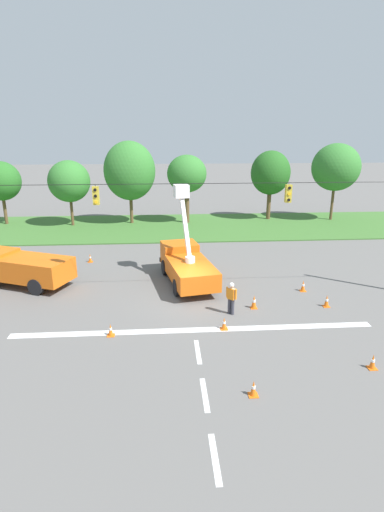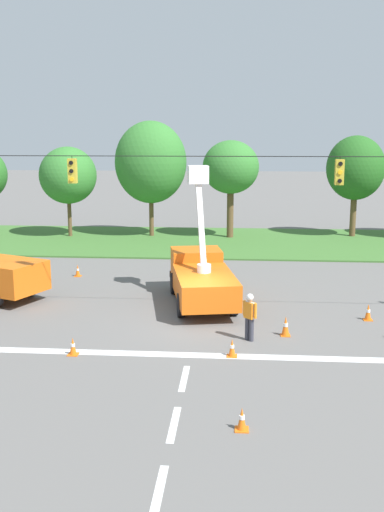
{
  "view_description": "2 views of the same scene",
  "coord_description": "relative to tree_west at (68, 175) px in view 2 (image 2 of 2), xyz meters",
  "views": [
    {
      "loc": [
        -1.34,
        -21.2,
        9.25
      ],
      "look_at": [
        0.24,
        1.32,
        2.17
      ],
      "focal_mm": 28.0,
      "sensor_mm": 36.0,
      "label": 1
    },
    {
      "loc": [
        1.59,
        -23.15,
        7.44
      ],
      "look_at": [
        -0.29,
        0.99,
        2.49
      ],
      "focal_mm": 42.0,
      "sensor_mm": 36.0,
      "label": 2
    }
  ],
  "objects": [
    {
      "name": "traffic_cone_far_right",
      "position": [
        12.12,
        -23.15,
        -4.21
      ],
      "size": [
        0.36,
        0.36,
        0.62
      ],
      "color": "orange",
      "rests_on": "ground"
    },
    {
      "name": "traffic_cone_lane_edge_b",
      "position": [
        6.68,
        -23.42,
        -4.21
      ],
      "size": [
        0.36,
        0.36,
        0.62
      ],
      "color": "orange",
      "rests_on": "ground"
    },
    {
      "name": "tree_east",
      "position": [
        11.69,
        0.41,
        0.58
      ],
      "size": [
        4.01,
        3.78,
        7.02
      ],
      "color": "brown",
      "rests_on": "ground"
    },
    {
      "name": "lane_markings",
      "position": [
        10.67,
        -24.62,
        -4.5
      ],
      "size": [
        17.6,
        15.25,
        0.01
      ],
      "color": "silver",
      "rests_on": "ground"
    },
    {
      "name": "traffic_cone_lane_edge_a",
      "position": [
        17.59,
        -18.65,
        -4.18
      ],
      "size": [
        0.36,
        0.36,
        0.68
      ],
      "color": "orange",
      "rests_on": "ground"
    },
    {
      "name": "road_worker",
      "position": [
        12.73,
        -21.47,
        -3.51
      ],
      "size": [
        0.5,
        0.49,
        1.77
      ],
      "color": "#383842",
      "rests_on": "ground"
    },
    {
      "name": "ground_plane",
      "position": [
        10.67,
        -19.33,
        -4.51
      ],
      "size": [
        200.0,
        200.0,
        0.0
      ],
      "primitive_type": "plane",
      "color": "#605E5B"
    },
    {
      "name": "tree_west",
      "position": [
        0.0,
        0.0,
        0.0
      ],
      "size": [
        4.09,
        4.21,
        6.56
      ],
      "color": "brown",
      "rests_on": "ground"
    },
    {
      "name": "tree_centre",
      "position": [
        5.93,
        0.63,
        0.92
      ],
      "size": [
        5.17,
        4.66,
        8.37
      ],
      "color": "brown",
      "rests_on": "ground"
    },
    {
      "name": "utility_truck_bucket_lift",
      "position": [
        10.66,
        -16.59,
        -3.25
      ],
      "size": [
        3.57,
        6.83,
        6.04
      ],
      "color": "orange",
      "rests_on": "ground"
    },
    {
      "name": "traffic_cone_foreground_right",
      "position": [
        12.43,
        -28.31,
        -4.21
      ],
      "size": [
        0.36,
        0.36,
        0.62
      ],
      "color": "orange",
      "rests_on": "ground"
    },
    {
      "name": "traffic_cone_foreground_left",
      "position": [
        14.1,
        -20.86,
        -4.13
      ],
      "size": [
        0.36,
        0.36,
        0.76
      ],
      "color": "orange",
      "rests_on": "ground"
    },
    {
      "name": "signal_gantry",
      "position": [
        10.72,
        -19.33,
        -0.26
      ],
      "size": [
        26.2,
        0.33,
        7.2
      ],
      "color": "slate",
      "rests_on": "ground"
    },
    {
      "name": "tree_far_east",
      "position": [
        20.62,
        1.59,
        0.51
      ],
      "size": [
        4.16,
        4.05,
        7.34
      ],
      "color": "brown",
      "rests_on": "ground"
    },
    {
      "name": "grass_verge",
      "position": [
        10.67,
        -1.33,
        -4.46
      ],
      "size": [
        56.0,
        12.0,
        0.1
      ],
      "primitive_type": "cube",
      "color": "#3D6B2D",
      "rests_on": "ground"
    },
    {
      "name": "traffic_cone_far_left",
      "position": [
        3.79,
        -12.06,
        -4.2
      ],
      "size": [
        0.36,
        0.36,
        0.64
      ],
      "color": "orange",
      "rests_on": "ground"
    }
  ]
}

